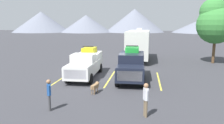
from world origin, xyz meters
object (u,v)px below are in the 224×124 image
object	(u,v)px
camper_trailer_a	(138,44)
person_a	(146,98)
pickup_truck_a	(86,63)
dog	(95,86)
person_b	(49,93)
pickup_truck_b	(131,65)

from	to	relation	value
camper_trailer_a	person_a	bearing A→B (deg)	-86.88
pickup_truck_a	dog	xyz separation A→B (m)	(1.81, -4.19, -0.67)
dog	person_b	bearing A→B (deg)	-118.51
camper_trailer_a	pickup_truck_b	bearing A→B (deg)	-91.52
pickup_truck_a	person_a	xyz separation A→B (m)	(5.04, -7.35, -0.17)
pickup_truck_b	camper_trailer_a	bearing A→B (deg)	88.48
pickup_truck_a	person_a	bearing A→B (deg)	-55.56
pickup_truck_a	camper_trailer_a	world-z (taller)	camper_trailer_a
pickup_truck_a	pickup_truck_b	xyz separation A→B (m)	(3.90, -0.49, 0.09)
person_a	camper_trailer_a	bearing A→B (deg)	93.12
pickup_truck_b	dog	size ratio (longest dim) A/B	5.46
camper_trailer_a	person_b	bearing A→B (deg)	-104.03
pickup_truck_a	camper_trailer_a	distance (m)	9.86
person_a	pickup_truck_b	bearing A→B (deg)	99.40
pickup_truck_b	dog	xyz separation A→B (m)	(-2.10, -3.70, -0.76)
pickup_truck_b	camper_trailer_a	distance (m)	9.43
pickup_truck_b	dog	world-z (taller)	pickup_truck_b
pickup_truck_a	dog	world-z (taller)	pickup_truck_a
pickup_truck_b	person_a	world-z (taller)	pickup_truck_b
pickup_truck_b	camper_trailer_a	xyz separation A→B (m)	(0.25, 9.39, 0.83)
pickup_truck_b	person_a	bearing A→B (deg)	-80.60
person_b	dog	size ratio (longest dim) A/B	1.71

